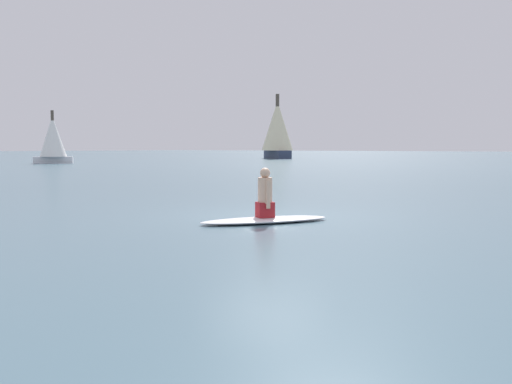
# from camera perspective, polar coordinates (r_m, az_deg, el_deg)

# --- Properties ---
(ground_plane) EXTENTS (400.00, 400.00, 0.00)m
(ground_plane) POSITION_cam_1_polar(r_m,az_deg,el_deg) (12.80, 1.00, -2.52)
(ground_plane) COLOR slate
(surfboard) EXTENTS (2.20, 2.81, 0.12)m
(surfboard) POSITION_cam_1_polar(r_m,az_deg,el_deg) (11.69, 0.94, -2.91)
(surfboard) COLOR white
(surfboard) RESTS_ON ground
(person_paddler) EXTENTS (0.43, 0.44, 1.05)m
(person_paddler) POSITION_cam_1_polar(r_m,az_deg,el_deg) (11.63, 0.94, -0.31)
(person_paddler) COLOR #A51E23
(person_paddler) RESTS_ON surfboard
(sailboat_near_left) EXTENTS (3.61, 3.61, 5.19)m
(sailboat_near_left) POSITION_cam_1_polar(r_m,az_deg,el_deg) (57.90, -20.28, 5.22)
(sailboat_near_left) COLOR silver
(sailboat_near_left) RESTS_ON ground
(sailboat_far_left) EXTENTS (6.20, 6.15, 8.93)m
(sailboat_far_left) POSITION_cam_1_polar(r_m,az_deg,el_deg) (77.17, 2.23, 6.61)
(sailboat_far_left) COLOR #2D3851
(sailboat_far_left) RESTS_ON ground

